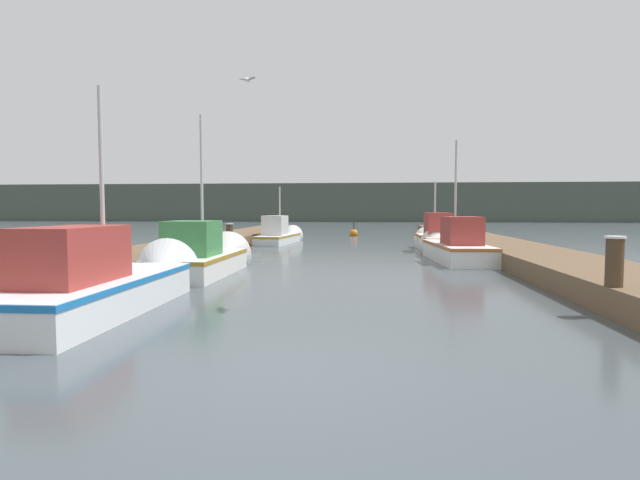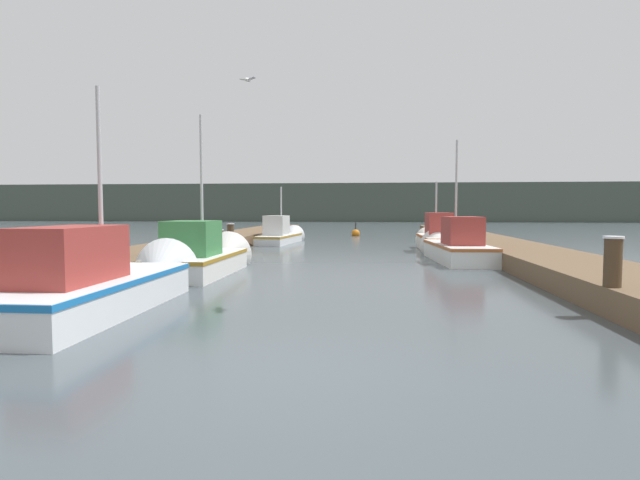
% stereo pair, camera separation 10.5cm
% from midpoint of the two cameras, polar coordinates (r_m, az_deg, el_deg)
% --- Properties ---
extents(ground_plane, '(200.00, 200.00, 0.00)m').
position_cam_midpoint_polar(ground_plane, '(5.77, -4.54, -15.33)').
color(ground_plane, '#424C51').
extents(dock_left, '(2.67, 40.00, 0.53)m').
position_cam_midpoint_polar(dock_left, '(22.64, -13.34, -0.57)').
color(dock_left, brown).
rests_on(dock_left, ground_plane).
extents(dock_right, '(2.67, 40.00, 0.53)m').
position_cam_midpoint_polar(dock_right, '(22.10, 19.51, -0.78)').
color(dock_right, brown).
rests_on(dock_right, ground_plane).
extents(distant_shore_ridge, '(120.00, 16.00, 5.51)m').
position_cam_midpoint_polar(distant_shore_ridge, '(78.73, 4.77, 4.23)').
color(distant_shore_ridge, '#424C42').
rests_on(distant_shore_ridge, ground_plane).
extents(fishing_boat_0, '(1.84, 5.90, 4.61)m').
position_cam_midpoint_polar(fishing_boat_0, '(10.30, -23.19, -4.40)').
color(fishing_boat_0, silver).
rests_on(fishing_boat_0, ground_plane).
extents(fishing_boat_1, '(1.74, 5.08, 5.04)m').
position_cam_midpoint_polar(fishing_boat_1, '(14.97, -13.21, -1.85)').
color(fishing_boat_1, silver).
rests_on(fishing_boat_1, ground_plane).
extents(fishing_boat_2, '(1.93, 5.96, 4.72)m').
position_cam_midpoint_polar(fishing_boat_2, '(18.86, 14.80, -0.72)').
color(fishing_boat_2, silver).
rests_on(fishing_boat_2, ground_plane).
extents(fishing_boat_3, '(1.39, 5.33, 3.36)m').
position_cam_midpoint_polar(fishing_boat_3, '(23.12, 12.82, 0.24)').
color(fishing_boat_3, silver).
rests_on(fishing_boat_3, ground_plane).
extents(fishing_boat_4, '(1.89, 5.58, 3.47)m').
position_cam_midpoint_polar(fishing_boat_4, '(27.38, -4.66, 0.59)').
color(fishing_boat_4, silver).
rests_on(fishing_boat_4, ground_plane).
extents(mooring_piling_0, '(0.33, 0.33, 1.40)m').
position_cam_midpoint_polar(mooring_piling_0, '(9.97, 30.30, -3.60)').
color(mooring_piling_0, '#473523').
rests_on(mooring_piling_0, ground_plane).
extents(mooring_piling_1, '(0.31, 0.31, 1.25)m').
position_cam_midpoint_polar(mooring_piling_1, '(33.73, -4.93, 1.48)').
color(mooring_piling_1, '#473523').
rests_on(mooring_piling_1, ground_plane).
extents(mooring_piling_2, '(0.33, 0.33, 1.24)m').
position_cam_midpoint_polar(mooring_piling_2, '(21.71, -10.42, 0.26)').
color(mooring_piling_2, '#473523').
rests_on(mooring_piling_2, ground_plane).
extents(mooring_piling_3, '(0.33, 0.33, 1.03)m').
position_cam_midpoint_polar(mooring_piling_3, '(20.79, -11.63, -0.20)').
color(mooring_piling_3, '#473523').
rests_on(mooring_piling_3, ground_plane).
extents(channel_buoy, '(0.58, 0.58, 1.08)m').
position_cam_midpoint_polar(channel_buoy, '(34.52, 3.80, 0.76)').
color(channel_buoy, '#BF6513').
rests_on(channel_buoy, ground_plane).
extents(seagull_lead, '(0.56, 0.31, 0.12)m').
position_cam_midpoint_polar(seagull_lead, '(16.50, -8.48, 17.68)').
color(seagull_lead, white).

